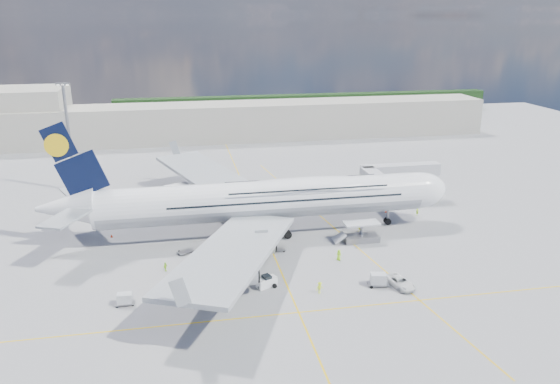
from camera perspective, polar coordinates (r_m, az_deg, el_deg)
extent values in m
plane|color=gray|center=(96.13, -0.69, -6.53)|extent=(300.00, 300.00, 0.00)
cube|color=#E3B60B|center=(96.13, -0.69, -6.53)|extent=(0.25, 220.00, 0.01)
cube|color=#E3B60B|center=(78.71, 1.96, -12.46)|extent=(120.00, 0.25, 0.01)
cube|color=#E3B60B|center=(108.12, 5.70, -3.76)|extent=(14.16, 99.06, 0.01)
cylinder|color=white|center=(102.80, -1.69, -0.80)|extent=(62.00, 7.20, 7.20)
cylinder|color=#9EA0A5|center=(102.85, -1.69, -0.88)|extent=(60.76, 7.13, 7.13)
ellipsoid|color=white|center=(103.69, 2.67, 0.50)|extent=(36.00, 6.84, 3.76)
ellipsoid|color=white|center=(111.73, 14.20, 0.19)|extent=(11.52, 7.20, 7.20)
ellipsoid|color=black|center=(112.94, 15.72, 0.57)|extent=(3.84, 4.16, 1.44)
cone|color=white|center=(103.36, -21.52, -1.52)|extent=(10.00, 6.84, 6.84)
cube|color=black|center=(100.58, -20.97, 3.27)|extent=(11.02, 0.46, 14.61)
cylinder|color=yellow|center=(100.43, -22.30, 4.57)|extent=(4.00, 0.60, 4.00)
cube|color=#999EA3|center=(121.29, -6.95, 1.42)|extent=(25.49, 39.15, 3.35)
cube|color=#999EA3|center=(83.79, -4.90, -6.23)|extent=(25.49, 39.15, 3.35)
cylinder|color=#B7BABF|center=(115.30, -4.15, -0.62)|extent=(5.20, 3.50, 3.50)
cylinder|color=#B7BABF|center=(124.88, -6.78, 0.76)|extent=(5.20, 3.50, 3.50)
cylinder|color=#B7BABF|center=(92.13, -2.26, -5.49)|extent=(5.20, 3.50, 3.50)
cylinder|color=#B7BABF|center=(82.17, -4.27, -8.58)|extent=(5.20, 3.50, 3.50)
cylinder|color=gray|center=(110.85, 11.20, -2.25)|extent=(0.44, 0.44, 3.80)
cylinder|color=black|center=(111.39, 11.15, -3.00)|extent=(1.30, 0.90, 1.30)
cylinder|color=gray|center=(104.37, -1.67, -3.19)|extent=(0.56, 0.56, 3.80)
cylinder|color=black|center=(107.84, -1.94, -3.31)|extent=(1.50, 0.90, 1.50)
cube|color=#B7B7BC|center=(116.92, 9.80, 1.42)|extent=(3.00, 10.00, 2.60)
cube|color=#B7B7BC|center=(124.31, 12.46, 2.25)|extent=(18.00, 3.00, 2.60)
cylinder|color=gray|center=(121.32, 10.11, 0.26)|extent=(0.80, 0.80, 7.10)
cylinder|color=black|center=(122.28, 10.03, -1.12)|extent=(0.90, 0.80, 0.90)
cylinder|color=gray|center=(128.59, 15.64, 0.88)|extent=(1.00, 1.00, 7.10)
cube|color=gray|center=(129.52, 15.52, -0.45)|extent=(2.00, 2.00, 0.80)
cylinder|color=#B7B7BC|center=(113.53, 10.46, 0.89)|extent=(3.60, 3.60, 2.80)
cube|color=silver|center=(101.46, 8.52, -3.24)|extent=(6.50, 3.20, 0.35)
cube|color=gray|center=(102.56, 8.44, -4.78)|extent=(6.50, 3.20, 1.10)
cube|color=gray|center=(101.99, 8.48, -4.00)|extent=(0.22, 1.99, 3.00)
cylinder|color=black|center=(100.80, 7.25, -5.26)|extent=(0.70, 0.30, 0.70)
cube|color=silver|center=(101.14, 6.19, -4.74)|extent=(2.16, 2.60, 1.60)
cylinder|color=gray|center=(136.18, -21.15, 5.16)|extent=(0.70, 0.70, 25.00)
cube|color=gray|center=(134.21, -21.76, 10.44)|extent=(3.00, 0.40, 0.60)
cube|color=#B2AD9E|center=(184.90, -5.98, 7.31)|extent=(180.00, 16.00, 12.00)
cube|color=#B2AD9E|center=(196.40, -27.09, 6.97)|extent=(40.00, 22.00, 18.00)
cube|color=#193814|center=(235.55, 2.88, 9.18)|extent=(160.00, 6.00, 8.00)
cube|color=gray|center=(83.41, -15.89, -11.07)|extent=(2.86, 1.56, 0.17)
cylinder|color=black|center=(83.10, -16.70, -11.37)|extent=(0.42, 0.17, 0.42)
cylinder|color=black|center=(83.85, -15.07, -10.93)|extent=(0.42, 0.17, 0.42)
cube|color=silver|center=(83.05, -15.93, -10.62)|extent=(2.10, 1.45, 1.42)
cube|color=gray|center=(83.41, -5.96, -10.37)|extent=(3.78, 2.61, 0.21)
cylinder|color=black|center=(82.80, -6.88, -10.75)|extent=(0.50, 0.21, 0.50)
cylinder|color=black|center=(84.19, -5.06, -10.17)|extent=(0.50, 0.21, 0.50)
cube|color=gray|center=(84.51, -8.80, -10.11)|extent=(3.64, 2.66, 0.20)
cylinder|color=black|center=(83.99, -9.68, -10.46)|extent=(0.48, 0.20, 0.48)
cylinder|color=black|center=(85.18, -7.93, -9.94)|extent=(0.48, 0.20, 0.48)
cube|color=silver|center=(84.10, -8.83, -9.59)|extent=(2.78, 2.29, 1.63)
cube|color=gray|center=(97.75, -9.82, -6.17)|extent=(3.21, 2.75, 0.17)
cylinder|color=black|center=(97.28, -10.48, -6.41)|extent=(0.42, 0.17, 0.42)
cylinder|color=black|center=(98.32, -9.17, -6.06)|extent=(0.42, 0.17, 0.42)
cube|color=gray|center=(86.79, 10.20, -9.40)|extent=(3.49, 2.32, 0.19)
cylinder|color=black|center=(85.90, 9.54, -9.77)|extent=(0.47, 0.19, 0.47)
cylinder|color=black|center=(87.83, 10.84, -9.20)|extent=(0.47, 0.19, 0.47)
cube|color=silver|center=(86.41, 10.24, -8.90)|extent=(2.63, 2.04, 1.61)
cube|color=gray|center=(97.13, -0.29, -6.06)|extent=(2.80, 1.60, 0.16)
cylinder|color=black|center=(96.52, -0.87, -6.30)|extent=(0.40, 0.16, 0.40)
cylinder|color=black|center=(97.86, 0.28, -5.94)|extent=(0.40, 0.16, 0.40)
cube|color=white|center=(84.99, -1.40, -9.41)|extent=(3.47, 2.58, 1.46)
cube|color=black|center=(84.58, -1.40, -8.87)|extent=(1.56, 1.68, 0.56)
cylinder|color=black|center=(84.49, -2.09, -9.92)|extent=(0.72, 0.28, 0.72)
cylinder|color=black|center=(85.89, -0.71, -9.41)|extent=(0.72, 0.28, 0.72)
cube|color=gray|center=(123.20, -10.26, -0.68)|extent=(7.43, 5.36, 2.15)
cube|color=white|center=(122.57, -10.66, 0.20)|extent=(5.83, 4.66, 2.37)
cube|color=white|center=(122.93, -9.03, -0.18)|extent=(2.82, 3.07, 1.72)
cube|color=black|center=(122.89, -8.69, -0.07)|extent=(1.08, 2.01, 0.97)
cylinder|color=black|center=(122.21, -9.13, -1.02)|extent=(1.18, 0.38, 1.18)
cylinder|color=black|center=(124.55, -11.35, -0.78)|extent=(1.18, 0.38, 1.18)
cube|color=#FB390D|center=(122.80, -10.64, -0.13)|extent=(5.90, 4.74, 0.54)
cube|color=gray|center=(133.28, -7.29, 0.93)|extent=(7.92, 5.39, 2.29)
cube|color=white|center=(132.62, -7.67, 1.80)|extent=(6.17, 4.75, 2.52)
cube|color=white|center=(133.17, -6.08, 1.42)|extent=(2.91, 3.22, 1.83)
cube|color=black|center=(133.17, -5.74, 1.53)|extent=(1.04, 2.18, 1.03)
cylinder|color=black|center=(132.34, -6.15, 0.61)|extent=(1.26, 0.40, 1.26)
cylinder|color=black|center=(134.57, -8.39, 0.82)|extent=(1.26, 0.40, 1.26)
imported|color=white|center=(87.01, 12.44, -9.19)|extent=(3.83, 6.01, 1.54)
imported|color=#A4DC17|center=(117.45, 14.15, -2.00)|extent=(0.69, 0.53, 1.70)
imported|color=#E5F419|center=(106.33, 8.33, -3.72)|extent=(1.09, 1.13, 1.83)
imported|color=#B2F91A|center=(91.81, -11.89, -7.65)|extent=(0.80, 0.96, 1.53)
imported|color=#A6FE1A|center=(94.06, 6.17, -6.57)|extent=(1.08, 1.12, 1.94)
imported|color=#D5F91A|center=(83.31, 4.17, -9.94)|extent=(1.36, 1.02, 1.86)
cone|color=#FB390D|center=(118.07, 11.01, -1.95)|extent=(0.51, 0.51, 0.64)
cube|color=#FB390D|center=(118.17, 11.00, -2.08)|extent=(0.44, 0.44, 0.03)
cone|color=#FB390D|center=(114.33, -9.37, -2.55)|extent=(0.42, 0.42, 0.53)
cube|color=#FB390D|center=(114.42, -9.37, -2.67)|extent=(0.36, 0.36, 0.03)
cone|color=#FB390D|center=(128.96, -9.58, -0.16)|extent=(0.48, 0.48, 0.61)
cube|color=#FB390D|center=(129.05, -9.58, -0.28)|extent=(0.41, 0.41, 0.03)
cone|color=#FB390D|center=(89.00, -5.89, -8.57)|extent=(0.39, 0.39, 0.49)
cube|color=#FB390D|center=(89.10, -5.89, -8.70)|extent=(0.33, 0.33, 0.03)
cone|color=#FB390D|center=(84.57, -12.51, -10.43)|extent=(0.39, 0.39, 0.50)
cube|color=#FB390D|center=(84.68, -12.50, -10.57)|extent=(0.34, 0.34, 0.03)
cone|color=#FB390D|center=(107.92, -17.19, -4.38)|extent=(0.48, 0.48, 0.61)
cube|color=#FB390D|center=(108.03, -17.18, -4.52)|extent=(0.42, 0.42, 0.03)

